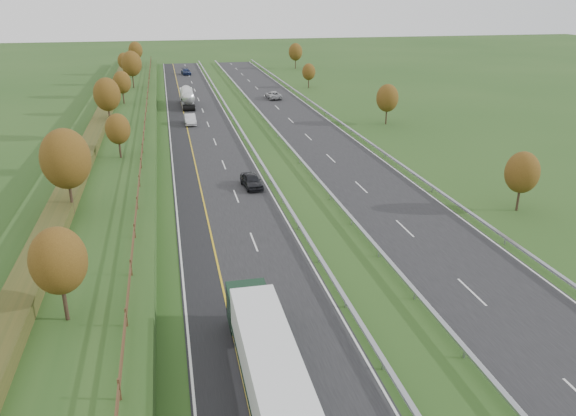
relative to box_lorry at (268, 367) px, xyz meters
name	(u,v)px	position (x,y,z in m)	size (l,w,h in m)	color
ground	(265,146)	(9.22, 52.52, -2.33)	(400.00, 400.00, 0.00)	#264819
near_carriageway	(206,141)	(1.22, 57.52, -2.31)	(10.50, 200.00, 0.04)	black
far_carriageway	(315,135)	(17.72, 57.52, -2.31)	(10.50, 200.00, 0.04)	black
hard_shoulder	(180,142)	(-2.53, 57.52, -2.31)	(3.00, 200.00, 0.04)	black
lane_markings	(249,138)	(7.62, 57.40, -2.28)	(26.75, 200.00, 0.01)	silver
embankment_left	(113,139)	(-11.78, 57.52, -1.33)	(12.00, 200.00, 2.00)	#264819
hedge_left	(97,129)	(-13.78, 57.52, 0.22)	(2.20, 180.00, 1.10)	#333B18
fence_left	(144,126)	(-7.28, 57.10, 0.40)	(0.12, 189.06, 1.20)	#422B19
median_barrier_near	(244,135)	(6.92, 57.52, -1.72)	(0.32, 200.00, 0.71)	#97999F
median_barrier_far	(278,133)	(12.02, 57.52, -1.72)	(0.32, 200.00, 0.71)	#97999F
outer_barrier_far	(351,129)	(23.52, 57.52, -1.71)	(0.32, 200.00, 0.71)	#97999F
trees_left	(109,105)	(-11.43, 54.15, 4.04)	(6.64, 164.30, 7.66)	#2D2116
trees_far	(341,78)	(31.01, 86.73, 1.92)	(8.45, 118.60, 7.12)	#2D2116
box_lorry	(268,367)	(0.00, 0.00, 0.00)	(2.58, 16.28, 4.06)	black
road_tanker	(187,96)	(0.01, 85.59, -0.47)	(2.40, 11.22, 3.46)	silver
car_dark_near	(251,181)	(4.53, 35.06, -1.51)	(1.85, 4.60, 1.57)	black
car_silver_mid	(190,119)	(-0.38, 69.23, -1.47)	(1.74, 4.99, 1.64)	silver
car_small_far	(186,72)	(1.82, 131.02, -1.53)	(2.12, 5.21, 1.51)	#141F41
car_oncoming	(273,95)	(17.54, 89.92, -1.53)	(2.54, 5.50, 1.53)	#ABACB0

